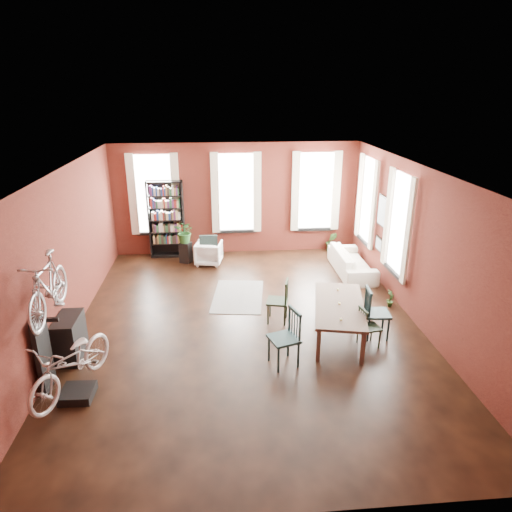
{
  "coord_description": "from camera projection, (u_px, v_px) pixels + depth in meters",
  "views": [
    {
      "loc": [
        -0.55,
        -8.35,
        4.67
      ],
      "look_at": [
        0.23,
        0.6,
        1.3
      ],
      "focal_mm": 32.0,
      "sensor_mm": 36.0,
      "label": 1
    }
  ],
  "objects": [
    {
      "name": "room",
      "position": [
        257.0,
        217.0,
        9.32
      ],
      "size": [
        9.0,
        9.04,
        3.22
      ],
      "color": "black",
      "rests_on": "ground"
    },
    {
      "name": "dining_table",
      "position": [
        338.0,
        320.0,
        8.95
      ],
      "size": [
        1.33,
        2.18,
        0.69
      ],
      "primitive_type": "cube",
      "rotation": [
        0.0,
        0.0,
        -0.21
      ],
      "color": "brown",
      "rests_on": "ground"
    },
    {
      "name": "dining_chair_a",
      "position": [
        284.0,
        338.0,
        7.97
      ],
      "size": [
        0.6,
        0.6,
        1.04
      ],
      "primitive_type": "cube",
      "rotation": [
        0.0,
        0.0,
        -1.25
      ],
      "color": "#1B3A3B",
      "rests_on": "ground"
    },
    {
      "name": "dining_chair_b",
      "position": [
        277.0,
        301.0,
        9.47
      ],
      "size": [
        0.52,
        0.52,
        0.93
      ],
      "primitive_type": "cube",
      "rotation": [
        0.0,
        0.0,
        -1.81
      ],
      "color": "black",
      "rests_on": "ground"
    },
    {
      "name": "dining_chair_c",
      "position": [
        369.0,
        327.0,
        8.59
      ],
      "size": [
        0.43,
        0.43,
        0.79
      ],
      "primitive_type": "cube",
      "rotation": [
        0.0,
        0.0,
        1.77
      ],
      "color": "black",
      "rests_on": "ground"
    },
    {
      "name": "dining_chair_d",
      "position": [
        377.0,
        313.0,
        8.88
      ],
      "size": [
        0.51,
        0.51,
        1.02
      ],
      "primitive_type": "cube",
      "rotation": [
        0.0,
        0.0,
        1.48
      ],
      "color": "#172F33",
      "rests_on": "ground"
    },
    {
      "name": "bookshelf",
      "position": [
        166.0,
        219.0,
        12.93
      ],
      "size": [
        1.0,
        0.32,
        2.2
      ],
      "primitive_type": "cube",
      "color": "black",
      "rests_on": "ground"
    },
    {
      "name": "white_armchair",
      "position": [
        209.0,
        252.0,
        12.59
      ],
      "size": [
        0.79,
        0.75,
        0.7
      ],
      "primitive_type": "imported",
      "rotation": [
        0.0,
        0.0,
        2.96
      ],
      "color": "silver",
      "rests_on": "ground"
    },
    {
      "name": "cream_sofa",
      "position": [
        352.0,
        258.0,
        11.99
      ],
      "size": [
        0.61,
        2.08,
        0.81
      ],
      "primitive_type": "imported",
      "rotation": [
        0.0,
        0.0,
        1.57
      ],
      "color": "beige",
      "rests_on": "ground"
    },
    {
      "name": "striped_rug",
      "position": [
        238.0,
        296.0,
        10.75
      ],
      "size": [
        1.36,
        1.95,
        0.01
      ],
      "primitive_type": "cube",
      "rotation": [
        0.0,
        0.0,
        -0.13
      ],
      "color": "black",
      "rests_on": "ground"
    },
    {
      "name": "bike_trainer",
      "position": [
        78.0,
        393.0,
        7.25
      ],
      "size": [
        0.51,
        0.51,
        0.14
      ],
      "primitive_type": "cube",
      "rotation": [
        0.0,
        0.0,
        -0.03
      ],
      "color": "black",
      "rests_on": "ground"
    },
    {
      "name": "bike_wall_rack",
      "position": [
        43.0,
        353.0,
        7.29
      ],
      "size": [
        0.16,
        0.6,
        1.3
      ],
      "primitive_type": "cube",
      "color": "black",
      "rests_on": "ground"
    },
    {
      "name": "console_table",
      "position": [
        70.0,
        338.0,
        8.23
      ],
      "size": [
        0.4,
        0.8,
        0.8
      ],
      "primitive_type": "cube",
      "color": "black",
      "rests_on": "ground"
    },
    {
      "name": "plant_stand",
      "position": [
        186.0,
        252.0,
        12.74
      ],
      "size": [
        0.38,
        0.38,
        0.57
      ],
      "primitive_type": "cube",
      "rotation": [
        0.0,
        0.0,
        -0.41
      ],
      "color": "black",
      "rests_on": "ground"
    },
    {
      "name": "plant_by_sofa",
      "position": [
        331.0,
        247.0,
        13.67
      ],
      "size": [
        0.45,
        0.65,
        0.26
      ],
      "primitive_type": "imported",
      "rotation": [
        0.0,
        0.0,
        -0.22
      ],
      "color": "#2C5220",
      "rests_on": "ground"
    },
    {
      "name": "plant_small",
      "position": [
        390.0,
        304.0,
        10.23
      ],
      "size": [
        0.46,
        0.42,
        0.15
      ],
      "primitive_type": "imported",
      "rotation": [
        0.0,
        0.0,
        0.91
      ],
      "color": "#2C5421",
      "rests_on": "ground"
    },
    {
      "name": "bicycle_floor",
      "position": [
        68.0,
        338.0,
        6.92
      ],
      "size": [
        0.97,
        1.15,
        1.85
      ],
      "primitive_type": "imported",
      "rotation": [
        0.0,
        0.0,
        -0.39
      ],
      "color": "#BFB4AF",
      "rests_on": "bike_trainer"
    },
    {
      "name": "bicycle_hung",
      "position": [
        44.0,
        267.0,
        6.79
      ],
      "size": [
        0.47,
        1.0,
        1.66
      ],
      "primitive_type": "imported",
      "color": "#A5A8AD",
      "rests_on": "bike_wall_rack"
    },
    {
      "name": "plant_on_stand",
      "position": [
        185.0,
        234.0,
        12.57
      ],
      "size": [
        0.76,
        0.79,
        0.49
      ],
      "primitive_type": "imported",
      "rotation": [
        0.0,
        0.0,
        -0.38
      ],
      "color": "#275D25",
      "rests_on": "plant_stand"
    }
  ]
}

